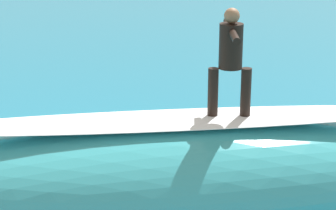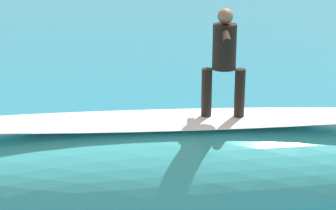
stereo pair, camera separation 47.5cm
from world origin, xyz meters
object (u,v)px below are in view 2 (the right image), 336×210
at_px(surfboard_paddling, 133,132).
at_px(buoy_marker, 323,187).
at_px(surfer_paddling, 130,124).
at_px(surfer_riding, 224,55).
at_px(surfboard_riding, 222,118).

bearing_deg(surfboard_paddling, buoy_marker, 13.71).
xyz_separation_m(surfboard_paddling, surfer_paddling, (0.02, -0.13, 0.17)).
bearing_deg(surfer_riding, surfboard_riding, 0.00).
distance_m(surfboard_riding, buoy_marker, 2.75).
bearing_deg(buoy_marker, surfer_riding, 5.74).
height_order(surfboard_riding, buoy_marker, surfboard_riding).
bearing_deg(surfer_paddling, surfboard_riding, -11.38).
relative_size(surfboard_paddling, buoy_marker, 2.06).
relative_size(surfer_paddling, buoy_marker, 1.51).
height_order(surfer_riding, buoy_marker, surfer_riding).
height_order(surfboard_paddling, buoy_marker, buoy_marker).
distance_m(surfer_riding, buoy_marker, 3.44).
height_order(surfboard_riding, surfer_paddling, surfboard_riding).
distance_m(surfboard_riding, surfboard_paddling, 5.27).
bearing_deg(surfer_riding, buoy_marker, -148.77).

